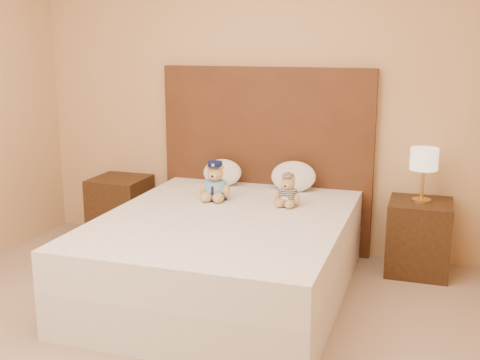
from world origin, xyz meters
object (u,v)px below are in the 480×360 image
Objects in this scene: teddy_prisoner at (288,190)px; pillow_right at (293,175)px; bed at (225,254)px; lamp at (424,162)px; nightstand_left at (121,209)px; nightstand_right at (419,237)px; pillow_left at (222,171)px; teddy_police at (215,181)px.

teddy_prisoner is 0.45m from pillow_right.
lamp reaches higher than bed.
lamp is at bearing 32.62° from bed.
nightstand_left is 2.44× the size of teddy_prisoner.
teddy_prisoner is at bearing -81.72° from pillow_right.
pillow_right reaches higher than nightstand_right.
teddy_prisoner reaches higher than bed.
bed is 0.97m from pillow_left.
pillow_right reaches higher than bed.
nightstand_left is (-1.25, 0.80, -0.00)m from bed.
nightstand_right is at bearing 32.62° from bed.
lamp is (1.25, 0.80, 0.57)m from bed.
teddy_police is 0.80× the size of pillow_right.
bed and nightstand_right have the same top height.
nightstand_left and nightstand_right have the same top height.
nightstand_left is at bearing 147.38° from bed.
nightstand_left is 1.92× the size of teddy_police.
lamp is (-0.00, 0.00, 0.57)m from nightstand_right.
nightstand_right is (2.50, 0.00, 0.00)m from nightstand_left.
bed is 1.48m from nightstand_right.
nightstand_left is 2.56m from lamp.
pillow_left is 0.91× the size of pillow_right.
teddy_police is 1.27× the size of teddy_prisoner.
nightstand_left is at bearing 180.00° from nightstand_right.
teddy_police reaches higher than nightstand_left.
nightstand_right is 1.07m from teddy_prisoner.
teddy_police is 0.66m from pillow_right.
lamp reaches higher than pillow_right.
nightstand_right is 1.57m from teddy_police.
teddy_police is at bearing -163.81° from lamp.
lamp is 1.77× the size of teddy_prisoner.
bed is at bearing -32.62° from nightstand_left.
teddy_police reaches higher than pillow_right.
teddy_prisoner is 0.70× the size of pillow_left.
nightstand_left is 1.01m from pillow_left.
teddy_prisoner reaches higher than nightstand_left.
teddy_prisoner is (-0.91, -0.42, 0.39)m from nightstand_right.
teddy_prisoner is (-0.91, -0.42, -0.19)m from lamp.
pillow_left is at bearing 180.00° from pillow_right.
pillow_left is (-0.11, 0.45, -0.03)m from teddy_police.
teddy_police is 0.55m from teddy_prisoner.
pillow_left is (-0.32, 0.83, 0.39)m from bed.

